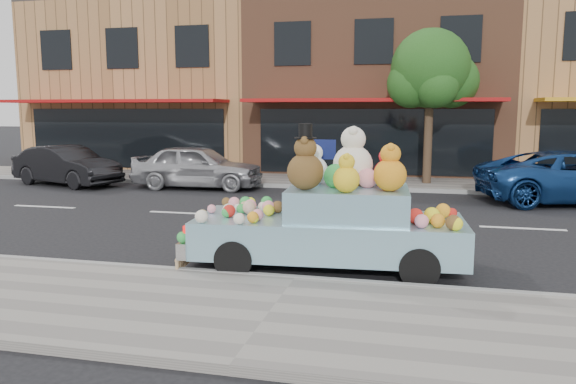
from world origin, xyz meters
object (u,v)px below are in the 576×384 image
(street_tree, at_px, (431,75))
(art_car, at_px, (332,219))
(car_dark, at_px, (67,166))
(car_blue, at_px, (576,177))
(car_silver, at_px, (198,166))

(street_tree, xyz_separation_m, art_car, (-1.64, -10.58, -2.86))
(street_tree, xyz_separation_m, car_dark, (-12.04, -2.60, -3.01))
(art_car, bearing_deg, car_dark, 138.60)
(art_car, bearing_deg, street_tree, 77.30)
(car_dark, bearing_deg, art_car, -110.12)
(car_dark, bearing_deg, car_blue, -72.85)
(street_tree, distance_m, car_silver, 8.27)
(car_blue, bearing_deg, car_silver, 75.19)
(street_tree, xyz_separation_m, car_silver, (-7.38, -2.29, -2.96))
(car_blue, xyz_separation_m, car_dark, (-15.99, 0.06, -0.05))
(car_blue, bearing_deg, car_dark, 76.82)
(car_silver, bearing_deg, car_blue, -93.52)
(street_tree, bearing_deg, car_silver, -162.73)
(car_blue, bearing_deg, street_tree, 43.07)
(street_tree, distance_m, car_dark, 12.68)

